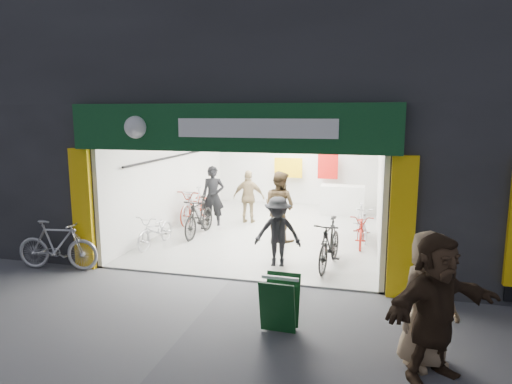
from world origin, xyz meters
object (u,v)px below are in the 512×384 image
at_px(bike_left_front, 156,230).
at_px(pedestrian_near, 427,299).
at_px(parked_bike, 58,245).
at_px(sandwich_board, 280,302).
at_px(bike_right_front, 329,244).

xyz_separation_m(bike_left_front, pedestrian_near, (5.96, -4.10, 0.50)).
distance_m(bike_left_front, parked_bike, 2.43).
relative_size(bike_left_front, sandwich_board, 1.91).
relative_size(bike_right_front, sandwich_board, 2.15).
bearing_deg(sandwich_board, pedestrian_near, -10.06).
xyz_separation_m(parked_bike, pedestrian_near, (7.21, -2.02, 0.38)).
relative_size(bike_left_front, pedestrian_near, 0.88).
bearing_deg(sandwich_board, parked_bike, 165.48).
bearing_deg(parked_bike, sandwich_board, -113.95).
relative_size(bike_right_front, pedestrian_near, 0.99).
bearing_deg(bike_left_front, sandwich_board, -38.85).
bearing_deg(pedestrian_near, sandwich_board, 133.11).
bearing_deg(sandwich_board, bike_right_front, 83.91).
bearing_deg(bike_left_front, parked_bike, -116.76).
distance_m(bike_right_front, sandwich_board, 3.15).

